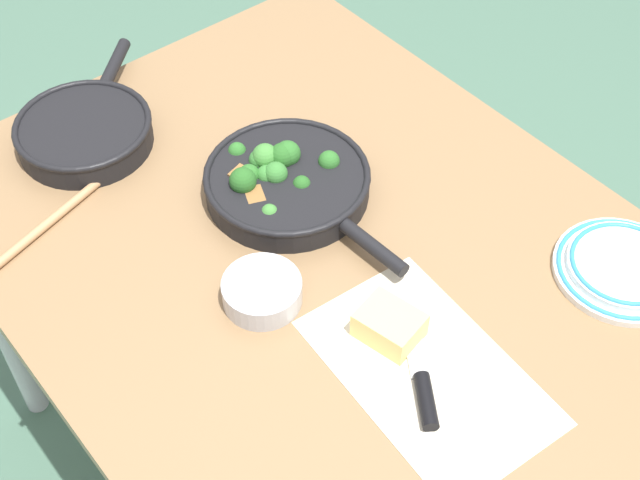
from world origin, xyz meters
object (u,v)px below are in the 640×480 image
wooden_spoon (79,198)px  cheese_block (389,326)px  dinner_plate_stack (623,267)px  grater_knife (422,381)px  skillet_broccoli (286,181)px  prep_bowl_steel (262,292)px  skillet_eggs (85,131)px

wooden_spoon → cheese_block: cheese_block is taller
dinner_plate_stack → wooden_spoon: bearing=40.5°
wooden_spoon → grater_knife: (-0.63, -0.20, 0.00)m
skillet_broccoli → cheese_block: skillet_broccoli is taller
wooden_spoon → grater_knife: grater_knife is taller
wooden_spoon → skillet_broccoli: bearing=-52.2°
cheese_block → grater_knife: bearing=167.1°
dinner_plate_stack → prep_bowl_steel: prep_bowl_steel is taller
wooden_spoon → dinner_plate_stack: (-0.69, -0.59, 0.01)m
skillet_broccoli → wooden_spoon: size_ratio=1.07×
wooden_spoon → grater_knife: size_ratio=1.97×
dinner_plate_stack → prep_bowl_steel: size_ratio=1.76×
grater_knife → dinner_plate_stack: size_ratio=0.91×
skillet_broccoli → cheese_block: size_ratio=3.95×
skillet_broccoli → cheese_block: 0.34m
grater_knife → cheese_block: bearing=21.6°
wooden_spoon → prep_bowl_steel: (-0.37, -0.11, 0.01)m
grater_knife → cheese_block: size_ratio=1.87×
skillet_broccoli → prep_bowl_steel: size_ratio=3.37×
skillet_eggs → dinner_plate_stack: (-0.81, -0.50, -0.01)m
cheese_block → prep_bowl_steel: bearing=31.4°
skillet_eggs → wooden_spoon: 0.15m
skillet_broccoli → dinner_plate_stack: size_ratio=1.91×
skillet_broccoli → wooden_spoon: (0.21, 0.28, -0.02)m
prep_bowl_steel → skillet_eggs: bearing=3.4°
cheese_block → dinner_plate_stack: size_ratio=0.49×
skillet_eggs → wooden_spoon: skillet_eggs is taller
dinner_plate_stack → skillet_eggs: bearing=31.8°
prep_bowl_steel → dinner_plate_stack: bearing=-123.9°
skillet_eggs → cheese_block: size_ratio=3.05×
skillet_eggs → cheese_block: bearing=-121.1°
cheese_block → dinner_plate_stack: cheese_block is taller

